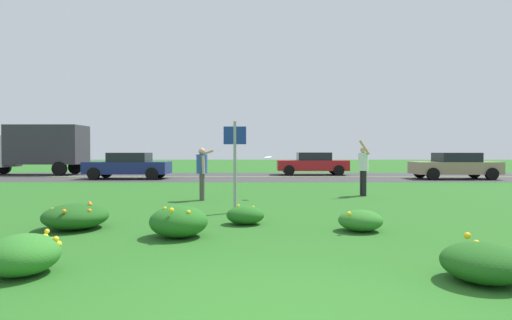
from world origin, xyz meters
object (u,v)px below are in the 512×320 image
Objects in this scene: person_catcher_white_shirt at (363,166)px; frisbee_white at (268,157)px; person_thrower_blue_shirt at (202,169)px; car_navy_center_right at (128,166)px; sign_post_near_path at (235,157)px; car_tan_leftmost at (455,166)px; car_red_center_left at (313,163)px; box_truck_silver at (34,147)px.

person_catcher_white_shirt reaches higher than frisbee_white.
car_navy_center_right is (-5.46, 9.88, -0.24)m from person_thrower_blue_shirt.
sign_post_near_path reaches higher than frisbee_white.
car_tan_leftmost is 1.00× the size of car_red_center_left.
car_navy_center_right is at bearing 118.93° from person_thrower_blue_shirt.
frisbee_white is 13.66m from car_red_center_left.
sign_post_near_path is at bearing -103.83° from car_red_center_left.
person_catcher_white_shirt is at bearing 13.99° from frisbee_white.
person_catcher_white_shirt is at bearing -89.39° from car_red_center_left.
person_catcher_white_shirt is at bearing -38.34° from car_navy_center_right.
frisbee_white is 20.00m from box_truck_silver.
car_navy_center_right is at bearing 141.66° from person_catcher_white_shirt.
person_thrower_blue_shirt is at bearing -46.99° from box_truck_silver.
frisbee_white is 12.04m from car_navy_center_right.
sign_post_near_path is at bearing -136.62° from person_catcher_white_shirt.
sign_post_near_path reaches higher than car_red_center_left.
car_tan_leftmost is (7.18, 8.55, -0.28)m from person_catcher_white_shirt.
sign_post_near_path is 0.34× the size of box_truck_silver.
box_truck_silver is (-25.40, 3.91, 1.06)m from car_tan_leftmost.
car_tan_leftmost and car_navy_center_right have the same top height.
frisbee_white is at bearing 74.09° from sign_post_near_path.
person_thrower_blue_shirt is at bearing 114.32° from sign_post_near_path.
car_navy_center_right reaches higher than frisbee_white.
car_tan_leftmost and car_red_center_left have the same top height.
box_truck_silver is at bearing 152.16° from car_navy_center_right.
person_catcher_white_shirt is at bearing 13.88° from person_thrower_blue_shirt.
frisbee_white is 0.06× the size of car_red_center_left.
sign_post_near_path reaches higher than car_navy_center_right.
car_navy_center_right is at bearing -27.84° from box_truck_silver.
car_red_center_left is (3.15, 13.28, -0.59)m from frisbee_white.
person_catcher_white_shirt is 7.65× the size of frisbee_white.
person_catcher_white_shirt is 22.09m from box_truck_silver.
sign_post_near_path is 9.01× the size of frisbee_white.
box_truck_silver reaches higher than person_thrower_blue_shirt.
box_truck_silver reaches higher than sign_post_near_path.
box_truck_silver reaches higher than person_catcher_white_shirt.
person_catcher_white_shirt is at bearing -34.38° from box_truck_silver.
car_red_center_left is at bearing 20.11° from car_navy_center_right.
car_navy_center_right is 8.44m from box_truck_silver.
person_catcher_white_shirt is 0.29× the size of box_truck_silver.
sign_post_near_path reaches higher than car_tan_leftmost.
person_thrower_blue_shirt is 15.96m from car_tan_leftmost.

